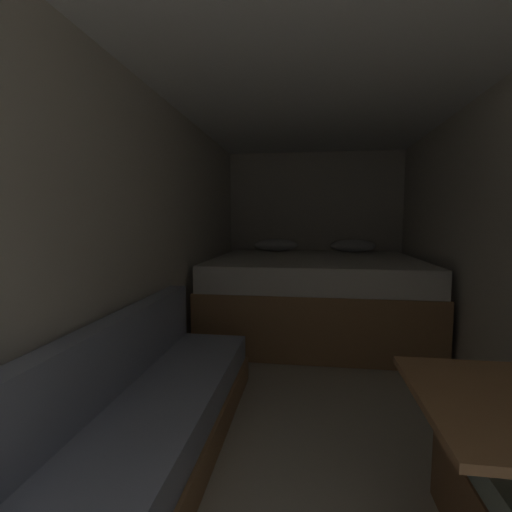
{
  "coord_description": "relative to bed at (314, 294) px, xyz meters",
  "views": [
    {
      "loc": [
        -0.06,
        -0.46,
        1.23
      ],
      "look_at": [
        -0.49,
        2.51,
        0.93
      ],
      "focal_mm": 25.84,
      "sensor_mm": 36.0,
      "label": 1
    }
  ],
  "objects": [
    {
      "name": "bed",
      "position": [
        0.0,
        0.0,
        0.0
      ],
      "size": [
        2.15,
        1.91,
        0.98
      ],
      "color": "#9E7247",
      "rests_on": "ground"
    },
    {
      "name": "sofa_left",
      "position": [
        -0.86,
        -2.42,
        -0.18
      ],
      "size": [
        0.6,
        2.24,
        0.72
      ],
      "color": "#9E7247",
      "rests_on": "ground"
    },
    {
      "name": "wall_left",
      "position": [
        -1.16,
        -1.57,
        0.64
      ],
      "size": [
        0.05,
        5.12,
        2.12
      ],
      "primitive_type": "cube",
      "color": "beige",
      "rests_on": "ground"
    },
    {
      "name": "wall_back",
      "position": [
        0.0,
        1.02,
        0.64
      ],
      "size": [
        2.37,
        0.05,
        2.12
      ],
      "primitive_type": "cube",
      "color": "beige",
      "rests_on": "ground"
    },
    {
      "name": "wall_right",
      "position": [
        1.16,
        -1.57,
        0.64
      ],
      "size": [
        0.05,
        5.12,
        2.12
      ],
      "primitive_type": "cube",
      "color": "beige",
      "rests_on": "ground"
    },
    {
      "name": "ground_plane",
      "position": [
        0.0,
        -1.57,
        -0.42
      ],
      "size": [
        7.12,
        7.12,
        0.0
      ],
      "primitive_type": "plane",
      "color": "#B2A893"
    },
    {
      "name": "ceiling_slab",
      "position": [
        0.0,
        -1.57,
        1.72
      ],
      "size": [
        2.37,
        5.12,
        0.05
      ],
      "primitive_type": "cube",
      "color": "white",
      "rests_on": "wall_left"
    }
  ]
}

